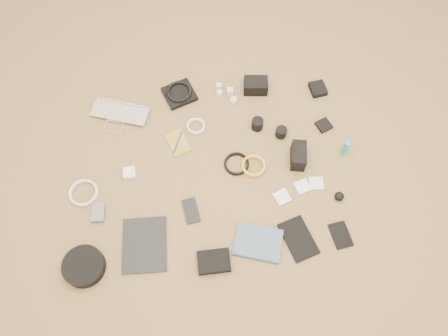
{
  "coord_description": "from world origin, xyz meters",
  "views": [
    {
      "loc": [
        -0.1,
        -0.94,
        1.97
      ],
      "look_at": [
        0.04,
        0.01,
        0.02
      ],
      "focal_mm": 35.0,
      "sensor_mm": 36.0,
      "label": 1
    }
  ],
  "objects": [
    {
      "name": "lens_cleaner",
      "position": [
        0.66,
        0.02,
        0.05
      ],
      "size": [
        0.03,
        0.03,
        0.1
      ],
      "primitive_type": "cylinder",
      "rotation": [
        0.0,
        0.0,
        0.12
      ],
      "color": "teal",
      "rests_on": "ground"
    },
    {
      "name": "charger_c",
      "position": [
        0.15,
        0.47,
        0.02
      ],
      "size": [
        0.04,
        0.04,
        0.03
      ],
      "primitive_type": "cube",
      "rotation": [
        0.0,
        0.0,
        -0.09
      ],
      "color": "silver",
      "rests_on": "ground"
    },
    {
      "name": "charger_a",
      "position": [
        0.09,
        0.47,
        0.01
      ],
      "size": [
        0.04,
        0.04,
        0.03
      ],
      "primitive_type": "cube",
      "rotation": [
        0.0,
        0.0,
        -0.42
      ],
      "color": "silver",
      "rests_on": "ground"
    },
    {
      "name": "charger_d",
      "position": [
        0.16,
        0.41,
        0.02
      ],
      "size": [
        0.04,
        0.04,
        0.03
      ],
      "primitive_type": "cube",
      "rotation": [
        0.0,
        0.0,
        -0.42
      ],
      "color": "silver",
      "rests_on": "ground"
    },
    {
      "name": "paperback",
      "position": [
        0.12,
        -0.46,
        0.01
      ],
      "size": [
        0.26,
        0.22,
        0.02
      ],
      "primitive_type": "imported",
      "rotation": [
        0.0,
        0.0,
        1.22
      ],
      "color": "#3D5668",
      "rests_on": "ground"
    },
    {
      "name": "notebook_black_b",
      "position": [
        0.53,
        -0.41,
        0.01
      ],
      "size": [
        0.1,
        0.13,
        0.01
      ],
      "primitive_type": "cube",
      "rotation": [
        0.0,
        0.0,
        0.11
      ],
      "color": "black",
      "rests_on": "ground"
    },
    {
      "name": "lens_a",
      "position": [
        0.25,
        0.23,
        0.03
      ],
      "size": [
        0.08,
        0.08,
        0.07
      ],
      "primitive_type": "cylinder",
      "rotation": [
        0.0,
        0.0,
        0.38
      ],
      "color": "black",
      "rests_on": "ground"
    },
    {
      "name": "flash",
      "position": [
        0.42,
        0.01,
        0.05
      ],
      "size": [
        0.1,
        0.14,
        0.1
      ],
      "primitive_type": "cube",
      "rotation": [
        0.0,
        0.0,
        -0.22
      ],
      "color": "black",
      "rests_on": "ground"
    },
    {
      "name": "headphones",
      "position": [
        -0.13,
        0.49,
        0.04
      ],
      "size": [
        0.16,
        0.16,
        0.02
      ],
      "primitive_type": "torus",
      "rotation": [
        0.0,
        0.0,
        -0.16
      ],
      "color": "black",
      "rests_on": "headphone_pouch"
    },
    {
      "name": "headphone_pouch",
      "position": [
        -0.13,
        0.49,
        0.01
      ],
      "size": [
        0.2,
        0.19,
        0.03
      ],
      "primitive_type": "cube",
      "rotation": [
        0.0,
        0.0,
        0.31
      ],
      "color": "black",
      "rests_on": "ground"
    },
    {
      "name": "filter_case_right",
      "position": [
        0.48,
        -0.13,
        0.0
      ],
      "size": [
        0.08,
        0.08,
        0.01
      ],
      "primitive_type": "cube",
      "rotation": [
        0.0,
        0.0,
        -0.12
      ],
      "color": "silver",
      "rests_on": "ground"
    },
    {
      "name": "lens_b",
      "position": [
        0.37,
        0.17,
        0.03
      ],
      "size": [
        0.07,
        0.07,
        0.05
      ],
      "primitive_type": "cylinder",
      "rotation": [
        0.0,
        0.0,
        -0.34
      ],
      "color": "black",
      "rests_on": "ground"
    },
    {
      "name": "notebook_black_a",
      "position": [
        0.33,
        -0.4,
        0.01
      ],
      "size": [
        0.17,
        0.22,
        0.01
      ],
      "primitive_type": "cube",
      "rotation": [
        0.0,
        0.0,
        0.26
      ],
      "color": "black",
      "rests_on": "ground"
    },
    {
      "name": "dslr_camera",
      "position": [
        0.29,
        0.47,
        0.04
      ],
      "size": [
        0.14,
        0.11,
        0.07
      ],
      "primitive_type": "cube",
      "rotation": [
        0.0,
        0.0,
        -0.15
      ],
      "color": "black",
      "rests_on": "ground"
    },
    {
      "name": "filter_case_left",
      "position": [
        0.3,
        -0.18,
        0.0
      ],
      "size": [
        0.09,
        0.09,
        0.01
      ],
      "primitive_type": "cube",
      "rotation": [
        0.0,
        0.0,
        0.33
      ],
      "color": "silver",
      "rests_on": "ground"
    },
    {
      "name": "cable_white_a",
      "position": [
        -0.07,
        0.28,
        0.01
      ],
      "size": [
        0.12,
        0.12,
        0.01
      ],
      "primitive_type": "torus",
      "rotation": [
        0.0,
        0.0,
        -0.33
      ],
      "color": "silver",
      "rests_on": "ground"
    },
    {
      "name": "card_reader",
      "position": [
        0.6,
        0.19,
        0.01
      ],
      "size": [
        0.09,
        0.09,
        0.02
      ],
      "primitive_type": "cube",
      "rotation": [
        0.0,
        0.0,
        0.34
      ],
      "color": "black",
      "rests_on": "ground"
    },
    {
      "name": "power_brick",
      "position": [
        -0.43,
        0.05,
        0.01
      ],
      "size": [
        0.06,
        0.06,
        0.03
      ],
      "primitive_type": "cube",
      "rotation": [
        0.0,
        0.0,
        0.03
      ],
      "color": "silver",
      "rests_on": "ground"
    },
    {
      "name": "filter_case_mid",
      "position": [
        0.41,
        -0.14,
        0.0
      ],
      "size": [
        0.08,
        0.08,
        0.01
      ],
      "primitive_type": "cube",
      "rotation": [
        0.0,
        0.0,
        0.24
      ],
      "color": "silver",
      "rests_on": "ground"
    },
    {
      "name": "notebook_olive",
      "position": [
        -0.17,
        0.2,
        0.0
      ],
      "size": [
        0.13,
        0.17,
        0.01
      ],
      "primitive_type": "cube",
      "rotation": [
        0.0,
        0.0,
        0.31
      ],
      "color": "olive",
      "rests_on": "ground"
    },
    {
      "name": "headphone_case",
      "position": [
        -0.65,
        -0.39,
        0.03
      ],
      "size": [
        0.25,
        0.25,
        0.05
      ],
      "primitive_type": "cylinder",
      "rotation": [
        0.0,
        0.0,
        -0.39
      ],
      "color": "black",
      "rests_on": "ground"
    },
    {
      "name": "laptop",
      "position": [
        -0.47,
        0.38,
        0.01
      ],
      "size": [
        0.36,
        0.31,
        0.02
      ],
      "primitive_type": "imported",
      "rotation": [
        0.0,
        0.0,
        -0.38
      ],
      "color": "silver",
      "rests_on": "ground"
    },
    {
      "name": "cable_white_b",
      "position": [
        -0.65,
        -0.02,
        0.01
      ],
      "size": [
        0.17,
        0.17,
        0.01
      ],
      "primitive_type": "torus",
      "rotation": [
        0.0,
        0.0,
        -0.25
      ],
      "color": "silver",
      "rests_on": "ground"
    },
    {
      "name": "tablet",
      "position": [
        -0.38,
        -0.32,
        0.01
      ],
      "size": [
        0.22,
        0.28,
        0.01
      ],
      "primitive_type": "cube",
      "rotation": [
        0.0,
        0.0,
        -0.08
      ],
      "color": "black",
      "rests_on": "ground"
    },
    {
      "name": "battery_charger",
      "position": [
        -0.58,
        -0.13,
        0.01
      ],
      "size": [
        0.07,
        0.1,
        0.03
      ],
      "primitive_type": "cube",
      "rotation": [
        0.0,
        0.0,
        -0.1
      ],
      "color": "#59595E",
      "rests_on": "ground"
    },
    {
      "name": "cable_yellow",
      "position": [
        0.19,
        0.0,
        0.01
      ],
      "size": [
        0.13,
        0.13,
        0.01
      ],
      "primitive_type": "torus",
      "rotation": [
        0.0,
        0.0,
        0.1
      ],
      "color": "gold",
      "rests_on": "ground"
    },
    {
      "name": "drive_case",
      "position": [
        -0.07,
        -0.45,
        0.02
      ],
      "size": [
        0.15,
        0.11,
        0.04
      ],
      "primitive_type": "cube",
      "rotation": [
        0.0,
        0.0,
        -0.03
      ],
      "color": "black",
      "rests_on": "ground"
    },
    {
      "name": "lens_pouch",
      "position": [
        0.62,
        0.41,
        0.02
      ],
      "size": [
        0.09,
        0.1,
        0.03
      ],
      "primitive_type": "cube",
      "rotation": [
        0.0,
        0.0,
        0.1
      ],
      "color": "black",
      "rests_on": "ground"
    },
    {
      "name": "air_blower",
      "position": [
        0.57,
        -0.22,
        0.02
      ],
      "size": [
        0.05,
        0.05,
        0.05
      ],
      "primitive_type": "sphere",
      "rotation": [
        0.0,
        0.0,
        -0.1
      ],
      "color": "black",
      "rests_on": "ground"
    },
    {
      "name": "cable_black",
      "position": [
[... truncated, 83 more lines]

